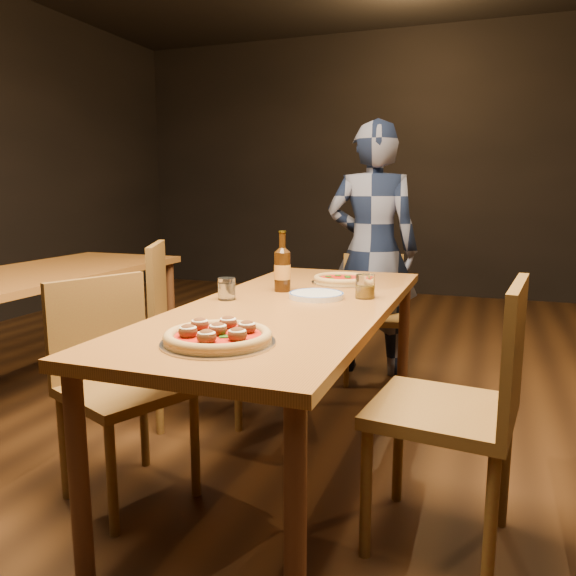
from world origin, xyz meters
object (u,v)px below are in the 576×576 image
(chair_end, at_px, (373,316))
(pizza_margherita, at_px, (341,279))
(chair_main_nw, at_px, (127,388))
(chair_main_sw, at_px, (200,328))
(beer_bottle, at_px, (282,270))
(table_left, at_px, (30,285))
(table_main, at_px, (292,319))
(pizza_meatball, at_px, (218,336))
(diner, at_px, (372,250))
(plate_stack, at_px, (316,295))
(chair_main_e, at_px, (442,408))
(water_glass, at_px, (227,289))
(amber_glass, at_px, (365,286))

(chair_end, xyz_separation_m, pizza_margherita, (-0.02, -0.75, 0.35))
(chair_main_nw, distance_m, chair_main_sw, 0.82)
(beer_bottle, bearing_deg, table_left, 177.63)
(table_main, bearing_deg, pizza_meatball, -90.21)
(chair_main_sw, bearing_deg, diner, -57.26)
(plate_stack, bearing_deg, chair_end, 88.66)
(chair_end, distance_m, pizza_margherita, 0.83)
(table_main, bearing_deg, beer_bottle, 119.00)
(chair_main_sw, height_order, pizza_meatball, chair_main_sw)
(pizza_margherita, distance_m, plate_stack, 0.42)
(pizza_meatball, xyz_separation_m, plate_stack, (0.07, 0.81, -0.01))
(chair_main_e, relative_size, chair_end, 1.17)
(chair_main_sw, distance_m, pizza_meatball, 1.27)
(chair_main_e, xyz_separation_m, beer_bottle, (-0.78, 0.55, 0.36))
(table_left, bearing_deg, pizza_meatball, -29.97)
(plate_stack, distance_m, water_glass, 0.39)
(chair_end, relative_size, plate_stack, 3.48)
(beer_bottle, distance_m, amber_glass, 0.40)
(pizza_margherita, bearing_deg, pizza_meatball, -93.39)
(plate_stack, bearing_deg, pizza_meatball, -94.93)
(amber_glass, bearing_deg, plate_stack, -161.39)
(table_left, height_order, chair_main_nw, chair_main_nw)
(chair_main_sw, distance_m, amber_glass, 0.99)
(chair_main_nw, xyz_separation_m, amber_glass, (0.80, 0.63, 0.35))
(diner, bearing_deg, chair_main_sw, 52.69)
(pizza_margherita, bearing_deg, diner, 91.69)
(chair_end, bearing_deg, beer_bottle, -115.80)
(table_left, distance_m, diner, 2.10)
(chair_main_e, relative_size, pizza_meatball, 2.75)
(pizza_meatball, distance_m, pizza_margherita, 1.23)
(table_left, height_order, amber_glass, amber_glass)
(table_left, height_order, pizza_margherita, pizza_margherita)
(chair_main_nw, xyz_separation_m, diner, (0.57, 1.90, 0.37))
(pizza_meatball, relative_size, amber_glass, 3.40)
(beer_bottle, bearing_deg, plate_stack, -28.03)
(chair_end, height_order, beer_bottle, beer_bottle)
(table_main, height_order, pizza_margherita, pizza_margherita)
(pizza_margherita, relative_size, water_glass, 3.21)
(chair_main_sw, distance_m, chair_end, 1.19)
(chair_main_e, height_order, pizza_margherita, chair_main_e)
(pizza_meatball, bearing_deg, chair_main_nw, 154.98)
(pizza_meatball, distance_m, amber_glass, 0.92)
(water_glass, bearing_deg, diner, 77.61)
(pizza_margherita, xyz_separation_m, beer_bottle, (-0.20, -0.32, 0.08))
(plate_stack, distance_m, amber_glass, 0.22)
(table_main, distance_m, table_left, 1.73)
(chair_main_nw, height_order, plate_stack, chair_main_nw)
(chair_main_e, height_order, diner, diner)
(table_left, bearing_deg, table_main, -10.01)
(table_main, distance_m, water_glass, 0.31)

